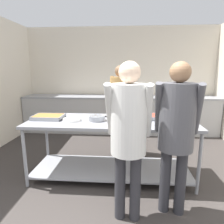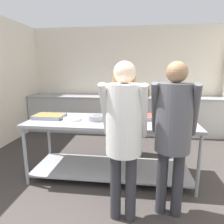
{
  "view_description": "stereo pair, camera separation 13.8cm",
  "coord_description": "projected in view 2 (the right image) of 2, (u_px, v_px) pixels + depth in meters",
  "views": [
    {
      "loc": [
        0.19,
        -1.18,
        1.58
      ],
      "look_at": [
        -0.03,
        1.69,
        0.97
      ],
      "focal_mm": 32.0,
      "sensor_mm": 36.0,
      "label": 1
    },
    {
      "loc": [
        0.33,
        -1.16,
        1.58
      ],
      "look_at": [
        -0.03,
        1.69,
        0.97
      ],
      "focal_mm": 32.0,
      "sensor_mm": 36.0,
      "label": 2
    }
  ],
  "objects": [
    {
      "name": "broccoli_bowl",
      "position": [
        120.0,
        122.0,
        2.59
      ],
      "size": [
        0.26,
        0.26,
        0.12
      ],
      "color": "silver",
      "rests_on": "serving_counter"
    },
    {
      "name": "plate_stack",
      "position": [
        72.0,
        119.0,
        2.86
      ],
      "size": [
        0.26,
        0.26,
        0.04
      ],
      "color": "white",
      "rests_on": "serving_counter"
    },
    {
      "name": "guest_serving_left",
      "position": [
        124.0,
        127.0,
        1.96
      ],
      "size": [
        0.47,
        0.36,
        1.66
      ],
      "color": "#2D2D33",
      "rests_on": "ground_plane"
    },
    {
      "name": "guest_serving_right",
      "position": [
        173.0,
        125.0,
        2.04
      ],
      "size": [
        0.51,
        0.4,
        1.66
      ],
      "color": "#2D2D33",
      "rests_on": "ground_plane"
    },
    {
      "name": "serving_tray_vegetables",
      "position": [
        146.0,
        117.0,
        2.95
      ],
      "size": [
        0.4,
        0.32,
        0.05
      ],
      "color": "gray",
      "rests_on": "serving_counter"
    },
    {
      "name": "serving_tray_roast",
      "position": [
        176.0,
        117.0,
        2.97
      ],
      "size": [
        0.42,
        0.31,
        0.05
      ],
      "color": "gray",
      "rests_on": "serving_counter"
    },
    {
      "name": "serving_tray_greens",
      "position": [
        49.0,
        116.0,
        2.99
      ],
      "size": [
        0.44,
        0.32,
        0.05
      ],
      "color": "gray",
      "rests_on": "serving_counter"
    },
    {
      "name": "wall_rear",
      "position": [
        125.0,
        79.0,
        5.27
      ],
      "size": [
        4.96,
        0.06,
        2.65
      ],
      "color": "beige",
      "rests_on": "ground_plane"
    },
    {
      "name": "serving_counter",
      "position": [
        111.0,
        139.0,
        2.93
      ],
      "size": [
        2.38,
        0.85,
        0.87
      ],
      "color": "gray",
      "rests_on": "ground_plane"
    },
    {
      "name": "cook_behind_counter",
      "position": [
        122.0,
        101.0,
        3.66
      ],
      "size": [
        0.5,
        0.4,
        1.66
      ],
      "color": "#2D2D33",
      "rests_on": "ground_plane"
    },
    {
      "name": "water_bottle",
      "position": [
        148.0,
        92.0,
        4.83
      ],
      "size": [
        0.06,
        0.06,
        0.27
      ],
      "color": "brown",
      "rests_on": "back_counter"
    },
    {
      "name": "back_counter",
      "position": [
        123.0,
        114.0,
        5.09
      ],
      "size": [
        4.8,
        0.65,
        0.93
      ],
      "color": "#A8A8A8",
      "rests_on": "ground_plane"
    },
    {
      "name": "sauce_pan",
      "position": [
        97.0,
        118.0,
        2.85
      ],
      "size": [
        0.37,
        0.23,
        0.07
      ],
      "color": "gray",
      "rests_on": "serving_counter"
    }
  ]
}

